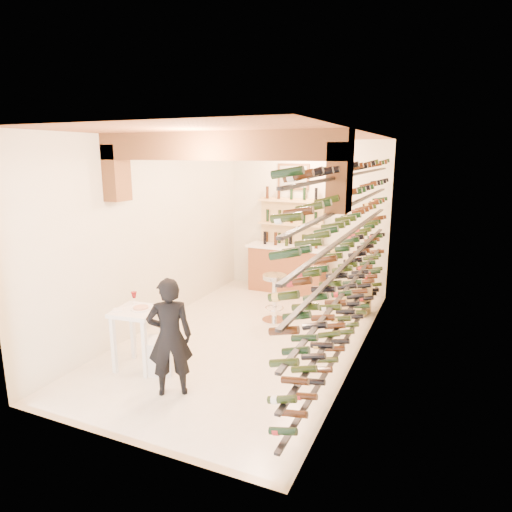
{
  "coord_description": "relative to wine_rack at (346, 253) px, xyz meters",
  "views": [
    {
      "loc": [
        2.85,
        -6.18,
        2.92
      ],
      "look_at": [
        0.0,
        0.3,
        1.3
      ],
      "focal_mm": 31.33,
      "sensor_mm": 36.0,
      "label": 1
    }
  ],
  "objects": [
    {
      "name": "tasting_table",
      "position": [
        -2.5,
        -1.56,
        -0.85
      ],
      "size": [
        0.65,
        0.65,
        1.03
      ],
      "rotation": [
        0.0,
        0.0,
        0.12
      ],
      "color": "white",
      "rests_on": "ground"
    },
    {
      "name": "crate_lower",
      "position": [
        -0.18,
        1.86,
        -1.4
      ],
      "size": [
        0.54,
        0.43,
        0.29
      ],
      "primitive_type": "cube",
      "rotation": [
        0.0,
        0.0,
        -0.2
      ],
      "color": "tan",
      "rests_on": "ground"
    },
    {
      "name": "person",
      "position": [
        -1.69,
        -1.96,
        -0.8
      ],
      "size": [
        0.65,
        0.6,
        1.5
      ],
      "primitive_type": "imported",
      "rotation": [
        0.0,
        0.0,
        3.72
      ],
      "color": "black",
      "rests_on": "ground"
    },
    {
      "name": "back_shelving",
      "position": [
        -1.83,
        2.89,
        -0.38
      ],
      "size": [
        1.4,
        0.31,
        2.73
      ],
      "color": "#D9B77A",
      "rests_on": "ground"
    },
    {
      "name": "ground",
      "position": [
        -1.53,
        0.0,
        -1.55
      ],
      "size": [
        6.0,
        6.0,
        0.0
      ],
      "primitive_type": "plane",
      "color": "silver",
      "rests_on": "ground"
    },
    {
      "name": "chrome_barstool",
      "position": [
        -1.41,
        0.84,
        -1.05
      ],
      "size": [
        0.44,
        0.44,
        0.86
      ],
      "rotation": [
        0.0,
        0.0,
        -0.1
      ],
      "color": "silver",
      "rests_on": "ground"
    },
    {
      "name": "crate_upper",
      "position": [
        -0.18,
        1.86,
        -1.11
      ],
      "size": [
        0.61,
        0.52,
        0.3
      ],
      "primitive_type": "cube",
      "rotation": [
        0.0,
        0.0,
        0.36
      ],
      "color": "tan",
      "rests_on": "crate_lower"
    },
    {
      "name": "white_stool",
      "position": [
        -2.16,
        -1.55,
        -1.32
      ],
      "size": [
        0.48,
        0.48,
        0.46
      ],
      "primitive_type": "cube",
      "rotation": [
        0.0,
        0.0,
        0.39
      ],
      "color": "white",
      "rests_on": "ground"
    },
    {
      "name": "wine_rack",
      "position": [
        0.0,
        0.0,
        0.0
      ],
      "size": [
        0.32,
        5.7,
        2.56
      ],
      "color": "black",
      "rests_on": "ground"
    },
    {
      "name": "room_shell",
      "position": [
        -1.53,
        -0.26,
        0.7
      ],
      "size": [
        3.52,
        6.02,
        3.21
      ],
      "color": "beige",
      "rests_on": "ground"
    },
    {
      "name": "back_counter",
      "position": [
        -1.83,
        2.65,
        -1.02
      ],
      "size": [
        1.7,
        0.62,
        1.29
      ],
      "color": "brown",
      "rests_on": "ground"
    }
  ]
}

